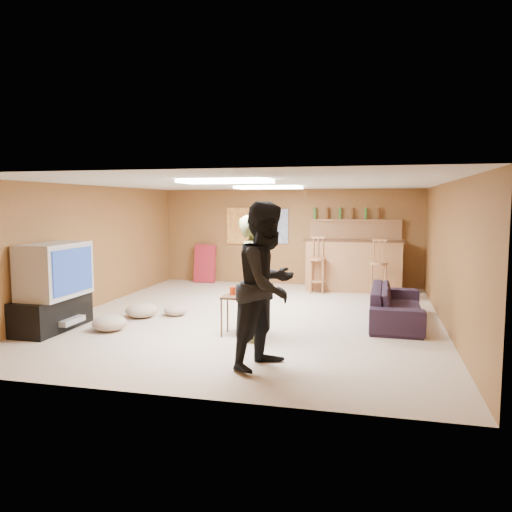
% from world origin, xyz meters
% --- Properties ---
extents(ground, '(7.00, 7.00, 0.00)m').
position_xyz_m(ground, '(0.00, 0.00, 0.00)').
color(ground, '#BCA590').
rests_on(ground, ground).
extents(ceiling, '(6.00, 7.00, 0.02)m').
position_xyz_m(ceiling, '(0.00, 0.00, 2.20)').
color(ceiling, silver).
rests_on(ceiling, ground).
extents(wall_back, '(6.00, 0.02, 2.20)m').
position_xyz_m(wall_back, '(0.00, 3.50, 1.10)').
color(wall_back, brown).
rests_on(wall_back, ground).
extents(wall_front, '(6.00, 0.02, 2.20)m').
position_xyz_m(wall_front, '(0.00, -3.50, 1.10)').
color(wall_front, brown).
rests_on(wall_front, ground).
extents(wall_left, '(0.02, 7.00, 2.20)m').
position_xyz_m(wall_left, '(-3.00, 0.00, 1.10)').
color(wall_left, brown).
rests_on(wall_left, ground).
extents(wall_right, '(0.02, 7.00, 2.20)m').
position_xyz_m(wall_right, '(3.00, 0.00, 1.10)').
color(wall_right, brown).
rests_on(wall_right, ground).
extents(tv_stand, '(0.55, 1.30, 0.50)m').
position_xyz_m(tv_stand, '(-2.72, -1.50, 0.25)').
color(tv_stand, black).
rests_on(tv_stand, ground).
extents(dvd_box, '(0.35, 0.50, 0.08)m').
position_xyz_m(dvd_box, '(-2.50, -1.50, 0.15)').
color(dvd_box, '#B2B2B7').
rests_on(dvd_box, tv_stand).
extents(tv_body, '(0.60, 1.10, 0.80)m').
position_xyz_m(tv_body, '(-2.65, -1.50, 0.90)').
color(tv_body, '#B2B2B7').
rests_on(tv_body, tv_stand).
extents(tv_screen, '(0.02, 0.95, 0.65)m').
position_xyz_m(tv_screen, '(-2.34, -1.50, 0.90)').
color(tv_screen, navy).
rests_on(tv_screen, tv_body).
extents(bar_counter, '(2.00, 0.60, 1.10)m').
position_xyz_m(bar_counter, '(1.50, 2.95, 0.55)').
color(bar_counter, brown).
rests_on(bar_counter, ground).
extents(bar_lip, '(2.10, 0.12, 0.05)m').
position_xyz_m(bar_lip, '(1.50, 2.70, 1.10)').
color(bar_lip, '#382012').
rests_on(bar_lip, bar_counter).
extents(bar_shelf, '(2.00, 0.18, 0.05)m').
position_xyz_m(bar_shelf, '(1.50, 3.40, 1.50)').
color(bar_shelf, brown).
rests_on(bar_shelf, bar_backing).
extents(bar_backing, '(2.00, 0.14, 0.60)m').
position_xyz_m(bar_backing, '(1.50, 3.42, 1.20)').
color(bar_backing, brown).
rests_on(bar_backing, bar_counter).
extents(poster_left, '(0.60, 0.03, 0.85)m').
position_xyz_m(poster_left, '(-1.20, 3.46, 1.35)').
color(poster_left, '#BF3F26').
rests_on(poster_left, wall_back).
extents(poster_right, '(0.55, 0.03, 0.80)m').
position_xyz_m(poster_right, '(-0.30, 3.46, 1.35)').
color(poster_right, '#334C99').
rests_on(poster_right, wall_back).
extents(folding_chair_stack, '(0.50, 0.26, 0.91)m').
position_xyz_m(folding_chair_stack, '(-2.00, 3.30, 0.45)').
color(folding_chair_stack, maroon).
rests_on(folding_chair_stack, ground).
extents(ceiling_panel_front, '(1.20, 0.60, 0.04)m').
position_xyz_m(ceiling_panel_front, '(0.00, -1.50, 2.17)').
color(ceiling_panel_front, white).
rests_on(ceiling_panel_front, ceiling).
extents(ceiling_panel_back, '(1.20, 0.60, 0.04)m').
position_xyz_m(ceiling_panel_back, '(0.00, 1.20, 2.17)').
color(ceiling_panel_back, white).
rests_on(ceiling_panel_back, ceiling).
extents(person_olive, '(0.43, 0.64, 1.72)m').
position_xyz_m(person_olive, '(0.34, -1.33, 0.86)').
color(person_olive, brown).
rests_on(person_olive, ground).
extents(person_black, '(1.03, 1.14, 1.90)m').
position_xyz_m(person_black, '(0.76, -2.40, 0.95)').
color(person_black, black).
rests_on(person_black, ground).
extents(sofa, '(0.82, 2.00, 0.58)m').
position_xyz_m(sofa, '(2.29, 0.14, 0.29)').
color(sofa, black).
rests_on(sofa, ground).
extents(tray_table, '(0.45, 0.37, 0.57)m').
position_xyz_m(tray_table, '(0.06, -1.16, 0.29)').
color(tray_table, '#382012').
rests_on(tray_table, ground).
extents(cup_red_near, '(0.11, 0.11, 0.12)m').
position_xyz_m(cup_red_near, '(-0.03, -1.10, 0.63)').
color(cup_red_near, '#B62B0C').
rests_on(cup_red_near, tray_table).
extents(cup_red_far, '(0.08, 0.08, 0.10)m').
position_xyz_m(cup_red_far, '(0.15, -1.22, 0.62)').
color(cup_red_far, '#B62B0C').
rests_on(cup_red_far, tray_table).
extents(cup_blue, '(0.10, 0.10, 0.12)m').
position_xyz_m(cup_blue, '(0.23, -1.04, 0.63)').
color(cup_blue, navy).
rests_on(cup_blue, tray_table).
extents(bar_stool_left, '(0.42, 0.42, 1.16)m').
position_xyz_m(bar_stool_left, '(0.77, 2.48, 0.58)').
color(bar_stool_left, brown).
rests_on(bar_stool_left, ground).
extents(bar_stool_right, '(0.51, 0.51, 1.23)m').
position_xyz_m(bar_stool_right, '(2.02, 2.02, 0.61)').
color(bar_stool_right, brown).
rests_on(bar_stool_right, ground).
extents(cushion_near_tv, '(0.68, 0.68, 0.24)m').
position_xyz_m(cushion_near_tv, '(-1.80, -0.45, 0.12)').
color(cushion_near_tv, tan).
rests_on(cushion_near_tv, ground).
extents(cushion_mid, '(0.49, 0.49, 0.17)m').
position_xyz_m(cushion_mid, '(-1.31, -0.18, 0.09)').
color(cushion_mid, tan).
rests_on(cushion_mid, ground).
extents(cushion_far, '(0.59, 0.59, 0.23)m').
position_xyz_m(cushion_far, '(-1.86, -1.35, 0.11)').
color(cushion_far, tan).
rests_on(cushion_far, ground).
extents(bottle_row, '(1.48, 0.08, 0.26)m').
position_xyz_m(bottle_row, '(1.30, 3.38, 1.65)').
color(bottle_row, '#3F7233').
rests_on(bottle_row, bar_shelf).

